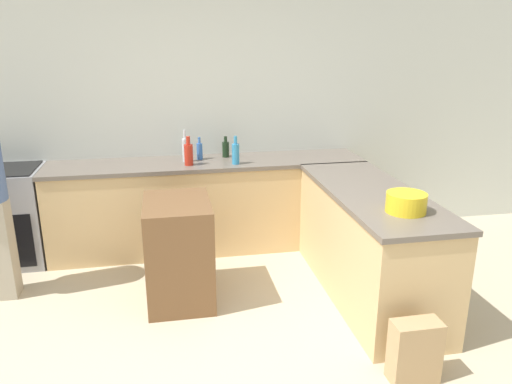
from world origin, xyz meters
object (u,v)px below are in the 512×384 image
(mixing_bowl, at_px, (406,203))
(hot_sauce_bottle, at_px, (189,154))
(range_oven, at_px, (4,217))
(paper_bag, at_px, (415,351))
(water_bottle_blue, at_px, (200,151))
(island_table, at_px, (179,251))
(wine_bottle_dark, at_px, (226,149))
(vinegar_bottle_clear, at_px, (185,149))
(dish_soap_bottle, at_px, (236,153))

(mixing_bowl, bearing_deg, hot_sauce_bottle, 131.34)
(range_oven, distance_m, mixing_bowl, 3.69)
(paper_bag, bearing_deg, water_bottle_blue, 114.82)
(range_oven, distance_m, water_bottle_blue, 1.97)
(hot_sauce_bottle, bearing_deg, water_bottle_blue, 61.00)
(hot_sauce_bottle, bearing_deg, island_table, -99.77)
(mixing_bowl, height_order, hot_sauce_bottle, hot_sauce_bottle)
(island_table, height_order, hot_sauce_bottle, hot_sauce_bottle)
(mixing_bowl, bearing_deg, paper_bag, -105.83)
(wine_bottle_dark, relative_size, paper_bag, 0.51)
(range_oven, relative_size, hot_sauce_bottle, 3.32)
(range_oven, height_order, mixing_bowl, mixing_bowl)
(vinegar_bottle_clear, bearing_deg, paper_bag, -61.75)
(wine_bottle_dark, bearing_deg, paper_bag, -70.94)
(paper_bag, bearing_deg, wine_bottle_dark, 109.06)
(island_table, relative_size, hot_sauce_bottle, 3.05)
(hot_sauce_bottle, distance_m, dish_soap_bottle, 0.45)
(dish_soap_bottle, relative_size, paper_bag, 0.66)
(wine_bottle_dark, relative_size, dish_soap_bottle, 0.78)
(vinegar_bottle_clear, height_order, hot_sauce_bottle, vinegar_bottle_clear)
(island_table, relative_size, mixing_bowl, 3.01)
(wine_bottle_dark, distance_m, paper_bag, 2.77)
(wine_bottle_dark, xyz_separation_m, dish_soap_bottle, (0.06, -0.31, 0.02))
(range_oven, xyz_separation_m, vinegar_bottle_clear, (1.74, 0.02, 0.58))
(vinegar_bottle_clear, height_order, wine_bottle_dark, vinegar_bottle_clear)
(water_bottle_blue, distance_m, dish_soap_bottle, 0.42)
(mixing_bowl, relative_size, vinegar_bottle_clear, 0.90)
(vinegar_bottle_clear, relative_size, water_bottle_blue, 1.41)
(hot_sauce_bottle, height_order, water_bottle_blue, hot_sauce_bottle)
(wine_bottle_dark, bearing_deg, water_bottle_blue, -169.66)
(island_table, relative_size, vinegar_bottle_clear, 2.70)
(range_oven, relative_size, island_table, 1.09)
(hot_sauce_bottle, relative_size, paper_bag, 0.67)
(dish_soap_bottle, bearing_deg, water_bottle_blue, 141.60)
(mixing_bowl, relative_size, wine_bottle_dark, 1.33)
(hot_sauce_bottle, relative_size, water_bottle_blue, 1.25)
(range_oven, relative_size, mixing_bowl, 3.27)
(mixing_bowl, xyz_separation_m, dish_soap_bottle, (-0.98, 1.59, 0.04))
(wine_bottle_dark, bearing_deg, vinegar_bottle_clear, -163.92)
(island_table, xyz_separation_m, water_bottle_blue, (0.28, 1.13, 0.58))
(range_oven, xyz_separation_m, mixing_bowl, (3.20, -1.75, 0.53))
(dish_soap_bottle, bearing_deg, paper_bag, -69.79)
(water_bottle_blue, height_order, dish_soap_bottle, dish_soap_bottle)
(hot_sauce_bottle, bearing_deg, vinegar_bottle_clear, 99.23)
(range_oven, height_order, paper_bag, range_oven)
(mixing_bowl, xyz_separation_m, vinegar_bottle_clear, (-1.46, 1.78, 0.06))
(water_bottle_blue, bearing_deg, paper_bag, -65.18)
(range_oven, distance_m, wine_bottle_dark, 2.23)
(hot_sauce_bottle, relative_size, dish_soap_bottle, 1.02)
(range_oven, distance_m, island_table, 1.92)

